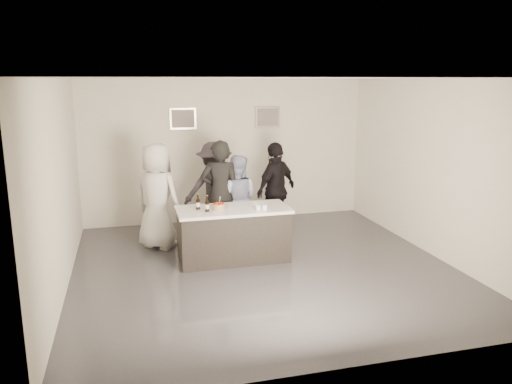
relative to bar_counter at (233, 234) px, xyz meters
The scene contains 19 objects.
floor 0.78m from the bar_counter, 51.33° to the right, with size 6.00×6.00×0.00m, color #3D3D42.
ceiling 2.63m from the bar_counter, 51.33° to the right, with size 6.00×6.00×0.00m, color white.
wall_back 2.75m from the bar_counter, 81.05° to the left, with size 6.00×0.04×3.00m, color silver.
wall_front 3.67m from the bar_counter, 83.55° to the right, with size 6.00×0.04×3.00m, color silver.
wall_left 2.85m from the bar_counter, 169.27° to the right, with size 0.04×6.00×3.00m, color silver.
wall_right 3.59m from the bar_counter, ahead, with size 0.04×6.00×3.00m, color silver.
picture_left 3.07m from the bar_counter, 101.53° to the left, with size 0.54×0.04×0.44m, color #B2B2B7.
picture_right 3.30m from the bar_counter, 62.40° to the left, with size 0.54×0.04×0.44m, color #B2B2B7.
bar_counter is the anchor object (origin of this frame).
cake 0.55m from the bar_counter, behind, with size 0.20×0.20×0.08m, color orange.
beer_bottle_a 0.82m from the bar_counter, behind, with size 0.07×0.07×0.26m, color black.
beer_bottle_b 0.74m from the bar_counter, 166.03° to the right, with size 0.07×0.07×0.26m, color black.
tumbler_cluster 0.66m from the bar_counter, 12.23° to the right, with size 0.19×0.30×0.08m, color gold.
candles 0.61m from the bar_counter, 142.93° to the right, with size 0.24×0.08×0.01m, color pink.
person_main_black 0.95m from the bar_counter, 94.58° to the left, with size 0.71×0.47×1.95m, color black.
person_main_blue 1.02m from the bar_counter, 73.78° to the left, with size 0.80×0.62×1.65m, color #9AAAC9.
person_guest_left 1.60m from the bar_counter, 140.35° to the left, with size 0.93×0.60×1.90m, color silver.
person_guest_right 1.61m from the bar_counter, 45.52° to the left, with size 1.07×0.45×1.83m, color black.
person_guest_back 1.57m from the bar_counter, 91.73° to the left, with size 1.18×0.68×1.83m, color #312D36.
Camera 1 is at (-2.04, -7.34, 2.98)m, focal length 35.00 mm.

